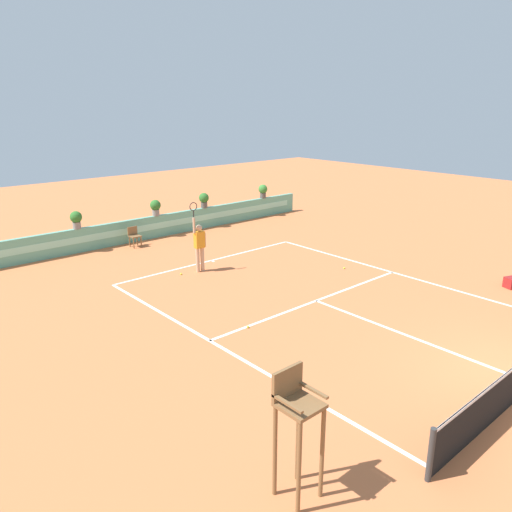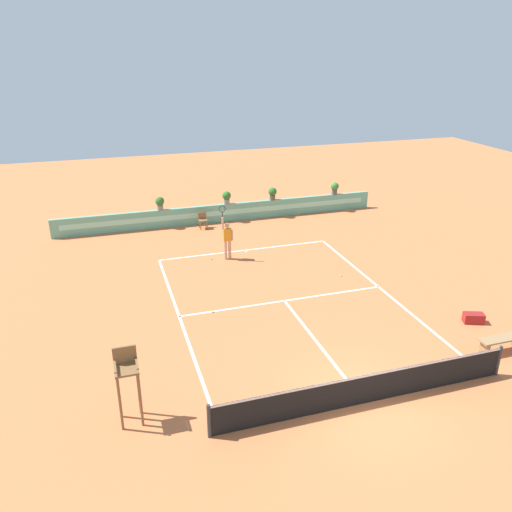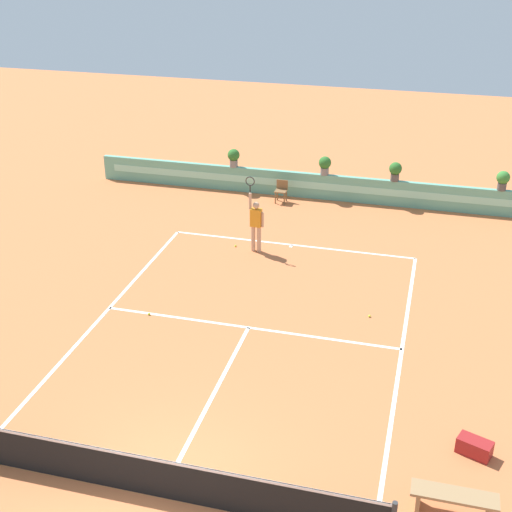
% 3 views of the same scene
% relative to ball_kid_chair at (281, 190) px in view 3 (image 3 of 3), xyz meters
% --- Properties ---
extents(ground_plane, '(60.00, 60.00, 0.00)m').
position_rel_ball_kid_chair_xyz_m(ground_plane, '(1.25, -9.66, -0.48)').
color(ground_plane, '#C66B3D').
extents(court_lines, '(8.32, 11.94, 0.01)m').
position_rel_ball_kid_chair_xyz_m(court_lines, '(1.25, -8.94, -0.47)').
color(court_lines, white).
rests_on(court_lines, ground).
extents(net, '(8.92, 0.10, 1.00)m').
position_rel_ball_kid_chair_xyz_m(net, '(1.25, -15.66, 0.03)').
color(net, '#333333').
rests_on(net, ground).
extents(back_wall_barrier, '(18.00, 0.21, 1.00)m').
position_rel_ball_kid_chair_xyz_m(back_wall_barrier, '(1.25, 0.73, 0.02)').
color(back_wall_barrier, '#60A88E').
rests_on(back_wall_barrier, ground).
extents(ball_kid_chair, '(0.44, 0.44, 0.85)m').
position_rel_ball_kid_chair_xyz_m(ball_kid_chair, '(0.00, 0.00, 0.00)').
color(ball_kid_chair, brown).
rests_on(ball_kid_chair, ground).
extents(bench_courtside, '(1.60, 0.44, 0.51)m').
position_rel_ball_kid_chair_xyz_m(bench_courtside, '(6.70, -14.65, -0.10)').
color(bench_courtside, '#99754C').
rests_on(bench_courtside, ground).
extents(gear_bag, '(0.78, 0.58, 0.36)m').
position_rel_ball_kid_chair_xyz_m(gear_bag, '(7.11, -12.84, -0.30)').
color(gear_bag, maroon).
rests_on(gear_bag, ground).
extents(tennis_player, '(0.62, 0.24, 2.58)m').
position_rel_ball_kid_chair_xyz_m(tennis_player, '(0.20, -4.54, 0.57)').
color(tennis_player, tan).
rests_on(tennis_player, ground).
extents(tennis_ball_near_baseline, '(0.07, 0.07, 0.07)m').
position_rel_ball_kid_chair_xyz_m(tennis_ball_near_baseline, '(-0.55, -4.40, -0.44)').
color(tennis_ball_near_baseline, '#CCE033').
rests_on(tennis_ball_near_baseline, ground).
extents(tennis_ball_mid_court, '(0.07, 0.07, 0.07)m').
position_rel_ball_kid_chair_xyz_m(tennis_ball_mid_court, '(4.36, -7.85, -0.44)').
color(tennis_ball_mid_court, '#CCE033').
rests_on(tennis_ball_mid_court, ground).
extents(tennis_ball_by_sideline, '(0.07, 0.07, 0.07)m').
position_rel_ball_kid_chair_xyz_m(tennis_ball_by_sideline, '(-1.62, -9.33, -0.44)').
color(tennis_ball_by_sideline, '#CCE033').
rests_on(tennis_ball_by_sideline, ground).
extents(potted_plant_far_right, '(0.48, 0.48, 0.72)m').
position_rel_ball_kid_chair_xyz_m(potted_plant_far_right, '(8.07, 0.73, 0.93)').
color(potted_plant_far_right, '#514C47').
rests_on(potted_plant_far_right, back_wall_barrier).
extents(potted_plant_centre, '(0.48, 0.48, 0.72)m').
position_rel_ball_kid_chair_xyz_m(potted_plant_centre, '(1.53, 0.73, 0.93)').
color(potted_plant_centre, gray).
rests_on(potted_plant_centre, back_wall_barrier).
extents(potted_plant_left, '(0.48, 0.48, 0.72)m').
position_rel_ball_kid_chair_xyz_m(potted_plant_left, '(-2.13, 0.73, 0.93)').
color(potted_plant_left, gray).
rests_on(potted_plant_left, back_wall_barrier).
extents(potted_plant_right, '(0.48, 0.48, 0.72)m').
position_rel_ball_kid_chair_xyz_m(potted_plant_right, '(4.21, 0.73, 0.93)').
color(potted_plant_right, '#514C47').
rests_on(potted_plant_right, back_wall_barrier).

